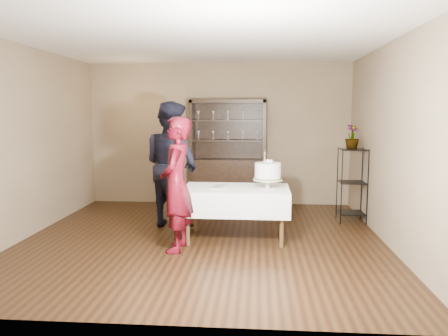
{
  "coord_description": "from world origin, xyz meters",
  "views": [
    {
      "loc": [
        0.76,
        -5.9,
        1.77
      ],
      "look_at": [
        0.29,
        0.1,
        1.0
      ],
      "focal_mm": 35.0,
      "sensor_mm": 36.0,
      "label": 1
    }
  ],
  "objects_px": {
    "cake_table": "(236,200)",
    "potted_plant": "(352,137)",
    "man": "(171,164)",
    "woman": "(176,184)",
    "cake": "(268,172)",
    "china_hutch": "(228,171)",
    "plant_etagere": "(352,182)"
  },
  "relations": [
    {
      "from": "plant_etagere",
      "to": "woman",
      "type": "xyz_separation_m",
      "value": [
        -2.55,
        -1.69,
        0.21
      ]
    },
    {
      "from": "cake_table",
      "to": "cake",
      "type": "bearing_deg",
      "value": -1.08
    },
    {
      "from": "woman",
      "to": "cake",
      "type": "relative_size",
      "value": 3.12
    },
    {
      "from": "cake",
      "to": "potted_plant",
      "type": "height_order",
      "value": "potted_plant"
    },
    {
      "from": "china_hutch",
      "to": "cake_table",
      "type": "distance_m",
      "value": 2.21
    },
    {
      "from": "china_hutch",
      "to": "cake",
      "type": "relative_size",
      "value": 3.63
    },
    {
      "from": "woman",
      "to": "potted_plant",
      "type": "distance_m",
      "value": 3.12
    },
    {
      "from": "cake_table",
      "to": "cake",
      "type": "xyz_separation_m",
      "value": [
        0.44,
        -0.01,
        0.39
      ]
    },
    {
      "from": "woman",
      "to": "man",
      "type": "relative_size",
      "value": 0.89
    },
    {
      "from": "cake_table",
      "to": "man",
      "type": "relative_size",
      "value": 0.76
    },
    {
      "from": "man",
      "to": "cake",
      "type": "relative_size",
      "value": 3.51
    },
    {
      "from": "man",
      "to": "woman",
      "type": "bearing_deg",
      "value": 141.18
    },
    {
      "from": "cake",
      "to": "potted_plant",
      "type": "relative_size",
      "value": 1.41
    },
    {
      "from": "plant_etagere",
      "to": "cake",
      "type": "bearing_deg",
      "value": -140.3
    },
    {
      "from": "china_hutch",
      "to": "cake_table",
      "type": "relative_size",
      "value": 1.35
    },
    {
      "from": "man",
      "to": "potted_plant",
      "type": "xyz_separation_m",
      "value": [
        2.84,
        0.52,
        0.41
      ]
    },
    {
      "from": "woman",
      "to": "cake",
      "type": "height_order",
      "value": "woman"
    },
    {
      "from": "man",
      "to": "cake",
      "type": "height_order",
      "value": "man"
    },
    {
      "from": "china_hutch",
      "to": "plant_etagere",
      "type": "bearing_deg",
      "value": -26.83
    },
    {
      "from": "potted_plant",
      "to": "china_hutch",
      "type": "bearing_deg",
      "value": 154.08
    },
    {
      "from": "china_hutch",
      "to": "cake",
      "type": "bearing_deg",
      "value": -72.4
    },
    {
      "from": "cake_table",
      "to": "potted_plant",
      "type": "xyz_separation_m",
      "value": [
        1.8,
        1.19,
        0.82
      ]
    },
    {
      "from": "cake_table",
      "to": "man",
      "type": "bearing_deg",
      "value": 147.41
    },
    {
      "from": "cake_table",
      "to": "potted_plant",
      "type": "relative_size",
      "value": 3.78
    },
    {
      "from": "cake_table",
      "to": "cake",
      "type": "distance_m",
      "value": 0.59
    },
    {
      "from": "woman",
      "to": "potted_plant",
      "type": "xyz_separation_m",
      "value": [
        2.53,
        1.73,
        0.52
      ]
    },
    {
      "from": "woman",
      "to": "china_hutch",
      "type": "bearing_deg",
      "value": 170.39
    },
    {
      "from": "potted_plant",
      "to": "cake_table",
      "type": "bearing_deg",
      "value": -146.61
    },
    {
      "from": "cake_table",
      "to": "cake",
      "type": "relative_size",
      "value": 2.68
    },
    {
      "from": "china_hutch",
      "to": "potted_plant",
      "type": "height_order",
      "value": "china_hutch"
    },
    {
      "from": "man",
      "to": "potted_plant",
      "type": "height_order",
      "value": "man"
    },
    {
      "from": "china_hutch",
      "to": "man",
      "type": "bearing_deg",
      "value": -116.94
    }
  ]
}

